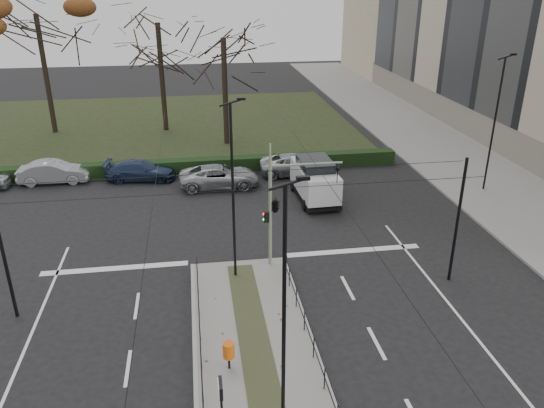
{
  "coord_description": "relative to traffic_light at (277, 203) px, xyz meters",
  "views": [
    {
      "loc": [
        -1.84,
        -17.9,
        13.12
      ],
      "look_at": [
        1.9,
        6.52,
        2.42
      ],
      "focal_mm": 35.0,
      "sensor_mm": 36.0,
      "label": 1
    }
  ],
  "objects": [
    {
      "name": "ground",
      "position": [
        -1.82,
        -4.5,
        -3.32
      ],
      "size": [
        140.0,
        140.0,
        0.0
      ],
      "primitive_type": "plane",
      "color": "black",
      "rests_on": "ground"
    },
    {
      "name": "median_island",
      "position": [
        -1.82,
        -7.0,
        -3.25
      ],
      "size": [
        4.4,
        15.0,
        0.14
      ],
      "primitive_type": "cube",
      "color": "slate",
      "rests_on": "ground"
    },
    {
      "name": "sidewalk_east",
      "position": [
        16.18,
        17.5,
        -3.25
      ],
      "size": [
        8.0,
        90.0,
        0.14
      ],
      "primitive_type": "cube",
      "color": "slate",
      "rests_on": "ground"
    },
    {
      "name": "park",
      "position": [
        -7.82,
        27.5,
        -3.27
      ],
      "size": [
        38.0,
        26.0,
        0.1
      ],
      "primitive_type": "cube",
      "color": "#222D16",
      "rests_on": "ground"
    },
    {
      "name": "hedge",
      "position": [
        -7.82,
        14.1,
        -2.82
      ],
      "size": [
        38.0,
        1.0,
        1.0
      ],
      "primitive_type": "cube",
      "color": "black",
      "rests_on": "ground"
    },
    {
      "name": "median_railing",
      "position": [
        -1.82,
        -7.1,
        -2.35
      ],
      "size": [
        4.14,
        13.24,
        0.92
      ],
      "color": "black",
      "rests_on": "median_island"
    },
    {
      "name": "catenary",
      "position": [
        -1.82,
        -2.88,
        0.1
      ],
      "size": [
        20.0,
        34.0,
        6.0
      ],
      "color": "black",
      "rests_on": "ground"
    },
    {
      "name": "traffic_light",
      "position": [
        0.0,
        0.0,
        0.0
      ],
      "size": [
        3.72,
        2.12,
        5.47
      ],
      "color": "gray",
      "rests_on": "median_island"
    },
    {
      "name": "litter_bin",
      "position": [
        -2.89,
        -7.22,
        -2.41
      ],
      "size": [
        0.42,
        0.42,
        1.08
      ],
      "color": "black",
      "rests_on": "median_island"
    },
    {
      "name": "info_panel",
      "position": [
        -3.32,
        -10.36,
        -1.45
      ],
      "size": [
        0.13,
        0.58,
        2.21
      ],
      "color": "black",
      "rests_on": "median_island"
    },
    {
      "name": "streetlamp_median_near",
      "position": [
        -1.41,
        -10.06,
        1.03
      ],
      "size": [
        0.69,
        0.14,
        8.29
      ],
      "color": "black",
      "rests_on": "median_island"
    },
    {
      "name": "streetlamp_median_far",
      "position": [
        -2.08,
        -0.84,
        1.07
      ],
      "size": [
        0.7,
        0.14,
        8.37
      ],
      "color": "black",
      "rests_on": "median_island"
    },
    {
      "name": "streetlamp_sidewalk",
      "position": [
        15.1,
        7.65,
        1.23
      ],
      "size": [
        0.72,
        0.15,
        8.68
      ],
      "color": "black",
      "rests_on": "sidewalk_east"
    },
    {
      "name": "parked_car_second",
      "position": [
        -13.26,
        13.5,
        -2.56
      ],
      "size": [
        4.64,
        1.63,
        1.53
      ],
      "primitive_type": "imported",
      "rotation": [
        0.0,
        0.0,
        1.57
      ],
      "color": "#929499",
      "rests_on": "ground"
    },
    {
      "name": "parked_car_third",
      "position": [
        -7.45,
        13.16,
        -2.63
      ],
      "size": [
        4.97,
        2.48,
        1.39
      ],
      "primitive_type": "imported",
      "rotation": [
        0.0,
        0.0,
        1.45
      ],
      "color": "#202E4A",
      "rests_on": "ground"
    },
    {
      "name": "parked_car_fourth",
      "position": [
        -2.1,
        11.0,
        -2.58
      ],
      "size": [
        5.33,
        2.48,
        1.48
      ],
      "primitive_type": "imported",
      "rotation": [
        0.0,
        0.0,
        1.56
      ],
      "color": "#929499",
      "rests_on": "ground"
    },
    {
      "name": "white_van",
      "position": [
        3.71,
        7.99,
        -1.96
      ],
      "size": [
        2.43,
        5.12,
        2.64
      ],
      "color": "silver",
      "rests_on": "ground"
    },
    {
      "name": "rust_tree",
      "position": [
        -16.01,
        26.59,
        6.85
      ],
      "size": [
        10.39,
        10.39,
        13.25
      ],
      "color": "black",
      "rests_on": "park"
    },
    {
      "name": "bare_tree_center",
      "position": [
        -6.11,
        25.84,
        5.42
      ],
      "size": [
        6.95,
        6.95,
        12.39
      ],
      "color": "black",
      "rests_on": "park"
    },
    {
      "name": "bare_tree_near",
      "position": [
        -0.91,
        20.74,
        4.68
      ],
      "size": [
        6.97,
        6.97,
        11.33
      ],
      "color": "black",
      "rests_on": "park"
    },
    {
      "name": "parked_car_fifth",
      "position": [
        3.48,
        12.65,
        -2.59
      ],
      "size": [
        5.38,
        2.73,
        1.46
      ],
      "primitive_type": "imported",
      "rotation": [
        0.0,
        0.0,
        1.51
      ],
      "color": "#929499",
      "rests_on": "ground"
    }
  ]
}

